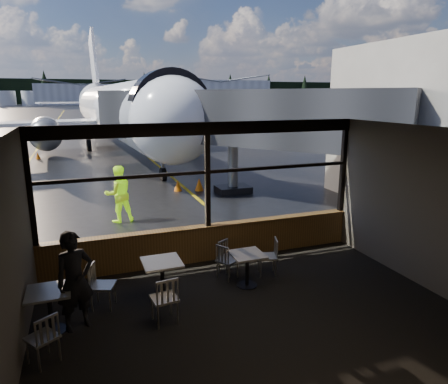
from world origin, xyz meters
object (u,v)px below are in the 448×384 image
airliner (118,75)px  chair_near_w (227,261)px  cafe_table_left (51,311)px  chair_mid_w (103,286)px  passenger (75,281)px  cone_nose (199,184)px  jet_bridge (251,142)px  cone_wing (38,156)px  ground_crew (119,194)px  chair_left_s (42,338)px  cafe_table_mid (163,280)px  cone_extra (178,185)px  cafe_table_near (247,270)px  chair_mid_s (164,299)px  chair_near_n (229,258)px  chair_near_e (267,257)px

airliner → chair_near_w: size_ratio=42.93×
cafe_table_left → chair_mid_w: (0.93, 0.56, 0.06)m
passenger → cone_nose: size_ratio=3.30×
jet_bridge → cone_wing: jet_bridge is taller
cafe_table_left → ground_crew: 6.49m
chair_mid_w → chair_left_s: (-1.00, -1.44, -0.02)m
jet_bridge → cone_wing: 17.06m
passenger → airliner: bearing=60.0°
cafe_table_mid → cone_extra: bearing=74.6°
cafe_table_near → chair_mid_w: 3.04m
cafe_table_left → chair_left_s: size_ratio=0.92×
passenger → cafe_table_mid: bearing=-5.2°
ground_crew → passenger: bearing=66.1°
airliner → cone_extra: (0.85, -14.62, -5.33)m
cone_wing → chair_mid_w: bearing=-82.4°
airliner → passenger: bearing=-101.1°
jet_bridge → chair_mid_w: jet_bridge is taller
ground_crew → chair_mid_s: bearing=79.7°
chair_near_w → chair_near_n: 0.25m
cafe_table_near → cone_extra: bearing=85.7°
passenger → cone_wing: passenger is taller
chair_near_e → chair_mid_s: size_ratio=0.94×
airliner → chair_near_e: size_ratio=40.84×
chair_mid_w → chair_left_s: chair_mid_w is taller
airliner → cafe_table_near: 24.57m
chair_mid_s → passenger: size_ratio=0.52×
cafe_table_left → cone_wing: size_ratio=1.82×
chair_left_s → cone_nose: 11.88m
cafe_table_near → chair_left_s: 4.25m
cafe_table_left → chair_mid_s: size_ratio=0.85×
cafe_table_left → passenger: (0.45, -0.01, 0.51)m
chair_near_w → cone_nose: size_ratio=1.53×
chair_near_e → cafe_table_mid: bearing=115.6°
chair_near_w → cafe_table_left: bearing=-105.6°
cafe_table_near → chair_near_e: 0.77m
chair_near_w → cone_wing: 21.67m
chair_near_e → cafe_table_near: bearing=136.9°
cafe_table_near → chair_near_e: bearing=28.4°
airliner → cafe_table_mid: 24.57m
chair_near_w → ground_crew: bearing=169.7°
chair_mid_s → cone_wing: 22.59m
chair_near_w → ground_crew: 5.61m
chair_near_e → chair_near_w: (-0.94, 0.15, -0.02)m
cafe_table_mid → chair_near_n: size_ratio=1.05×
chair_near_e → ground_crew: bearing=46.1°
cafe_table_near → chair_near_n: chair_near_n is taller
chair_mid_s → cafe_table_near: bearing=15.3°
passenger → cone_extra: passenger is taller
chair_near_n → chair_near_w: bearing=33.8°
cafe_table_mid → chair_near_w: bearing=16.2°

